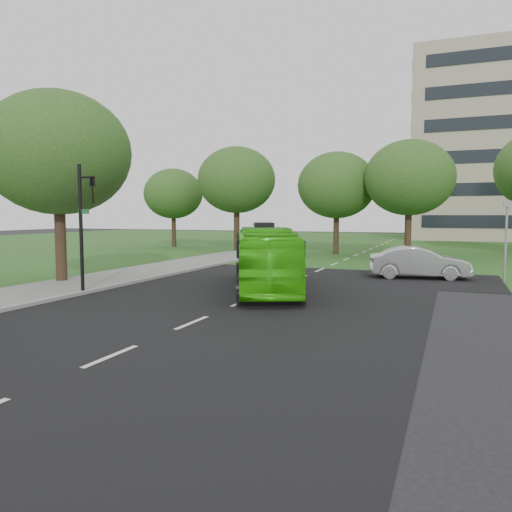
# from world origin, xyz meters

# --- Properties ---
(ground) EXTENTS (160.00, 160.00, 0.00)m
(ground) POSITION_xyz_m (0.00, 0.00, 0.00)
(ground) COLOR black
(ground) RESTS_ON ground
(street_surfaces) EXTENTS (120.00, 120.00, 0.15)m
(street_surfaces) POSITION_xyz_m (-0.38, 22.75, 0.03)
(street_surfaces) COLOR black
(street_surfaces) RESTS_ON ground
(tree_park_a) EXTENTS (7.34, 7.34, 9.75)m
(tree_park_a) POSITION_xyz_m (-11.66, 27.71, 6.62)
(tree_park_a) COLOR black
(tree_park_a) RESTS_ON ground
(tree_park_b) EXTENTS (6.63, 6.63, 8.70)m
(tree_park_b) POSITION_xyz_m (-1.83, 26.56, 5.87)
(tree_park_b) COLOR black
(tree_park_b) RESTS_ON ground
(tree_park_c) EXTENTS (6.93, 6.93, 9.21)m
(tree_park_c) POSITION_xyz_m (4.19, 25.23, 6.25)
(tree_park_c) COLOR black
(tree_park_c) RESTS_ON ground
(tree_park_f) EXTENTS (6.09, 6.09, 8.13)m
(tree_park_f) POSITION_xyz_m (-19.64, 29.49, 5.53)
(tree_park_f) COLOR black
(tree_park_f) RESTS_ON ground
(tree_side_near) EXTENTS (7.10, 7.10, 9.43)m
(tree_side_near) POSITION_xyz_m (-10.56, 3.71, 6.40)
(tree_side_near) COLOR black
(tree_side_near) RESTS_ON ground
(bus) EXTENTS (6.30, 10.26, 2.83)m
(bus) POSITION_xyz_m (-0.43, 5.60, 1.42)
(bus) COLOR #32B60D
(bus) RESTS_ON ground
(sedan) EXTENTS (5.38, 2.60, 1.70)m
(sedan) POSITION_xyz_m (5.90, 12.24, 0.85)
(sedan) COLOR #B9B8BE
(sedan) RESTS_ON ground
(traffic_light) EXTENTS (0.89, 0.26, 5.53)m
(traffic_light) POSITION_xyz_m (-7.03, 1.34, 3.25)
(traffic_light) COLOR black
(traffic_light) RESTS_ON ground
(camera_pole) EXTENTS (0.42, 0.39, 4.10)m
(camera_pole) POSITION_xyz_m (10.00, 12.00, 2.64)
(camera_pole) COLOR gray
(camera_pole) RESTS_ON ground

